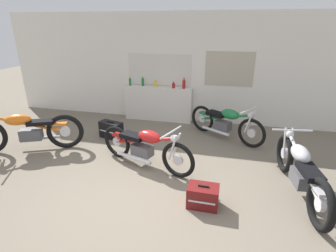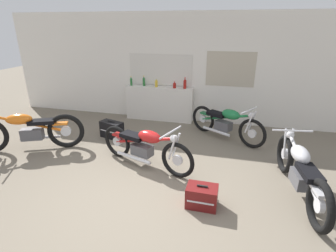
{
  "view_description": "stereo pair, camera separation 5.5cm",
  "coord_description": "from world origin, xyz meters",
  "px_view_note": "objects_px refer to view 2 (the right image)",
  "views": [
    {
      "loc": [
        1.28,
        -3.08,
        2.48
      ],
      "look_at": [
        0.2,
        1.38,
        0.7
      ],
      "focal_mm": 28.0,
      "sensor_mm": 36.0,
      "label": 1
    },
    {
      "loc": [
        1.33,
        -3.07,
        2.48
      ],
      "look_at": [
        0.2,
        1.38,
        0.7
      ],
      "focal_mm": 28.0,
      "sensor_mm": 36.0,
      "label": 2
    }
  ],
  "objects_px": {
    "hard_case_darkred": "(202,196)",
    "motorcycle_silver": "(300,171)",
    "bottle_center": "(156,83)",
    "motorcycle_orange": "(28,130)",
    "hard_case_black": "(112,130)",
    "bottle_leftmost": "(131,81)",
    "bottle_left_center": "(144,81)",
    "bottle_rightmost": "(185,84)",
    "bottle_right_center": "(174,85)",
    "motorcycle_red": "(145,146)",
    "motorcycle_green": "(226,122)"
  },
  "relations": [
    {
      "from": "hard_case_darkred",
      "to": "motorcycle_silver",
      "type": "bearing_deg",
      "value": 24.32
    },
    {
      "from": "bottle_center",
      "to": "motorcycle_silver",
      "type": "bearing_deg",
      "value": -41.91
    },
    {
      "from": "motorcycle_orange",
      "to": "hard_case_black",
      "type": "relative_size",
      "value": 3.49
    },
    {
      "from": "bottle_leftmost",
      "to": "motorcycle_silver",
      "type": "height_order",
      "value": "bottle_leftmost"
    },
    {
      "from": "bottle_left_center",
      "to": "hard_case_darkred",
      "type": "distance_m",
      "value": 4.12
    },
    {
      "from": "bottle_rightmost",
      "to": "hard_case_black",
      "type": "height_order",
      "value": "bottle_rightmost"
    },
    {
      "from": "bottle_leftmost",
      "to": "bottle_right_center",
      "type": "xyz_separation_m",
      "value": [
        1.21,
        -0.01,
        -0.04
      ]
    },
    {
      "from": "motorcycle_silver",
      "to": "motorcycle_red",
      "type": "bearing_deg",
      "value": 173.91
    },
    {
      "from": "motorcycle_red",
      "to": "bottle_right_center",
      "type": "bearing_deg",
      "value": 90.48
    },
    {
      "from": "motorcycle_red",
      "to": "motorcycle_orange",
      "type": "distance_m",
      "value": 2.56
    },
    {
      "from": "bottle_right_center",
      "to": "motorcycle_orange",
      "type": "distance_m",
      "value": 3.58
    },
    {
      "from": "hard_case_darkred",
      "to": "motorcycle_red",
      "type": "bearing_deg",
      "value": 142.39
    },
    {
      "from": "hard_case_black",
      "to": "hard_case_darkred",
      "type": "bearing_deg",
      "value": -39.81
    },
    {
      "from": "bottle_right_center",
      "to": "motorcycle_red",
      "type": "xyz_separation_m",
      "value": [
        0.02,
        -2.49,
        -0.6
      ]
    },
    {
      "from": "bottle_right_center",
      "to": "motorcycle_red",
      "type": "relative_size",
      "value": 0.09
    },
    {
      "from": "motorcycle_orange",
      "to": "bottle_right_center",
      "type": "bearing_deg",
      "value": 44.03
    },
    {
      "from": "bottle_left_center",
      "to": "hard_case_black",
      "type": "xyz_separation_m",
      "value": [
        -0.3,
        -1.5,
        -0.85
      ]
    },
    {
      "from": "bottle_rightmost",
      "to": "hard_case_darkred",
      "type": "bearing_deg",
      "value": -74.83
    },
    {
      "from": "bottle_right_center",
      "to": "bottle_left_center",
      "type": "bearing_deg",
      "value": 176.02
    },
    {
      "from": "bottle_leftmost",
      "to": "motorcycle_green",
      "type": "bearing_deg",
      "value": -18.22
    },
    {
      "from": "bottle_leftmost",
      "to": "hard_case_darkred",
      "type": "relative_size",
      "value": 0.56
    },
    {
      "from": "motorcycle_red",
      "to": "motorcycle_green",
      "type": "relative_size",
      "value": 1.14
    },
    {
      "from": "bottle_center",
      "to": "motorcycle_orange",
      "type": "relative_size",
      "value": 0.11
    },
    {
      "from": "motorcycle_orange",
      "to": "bottle_center",
      "type": "bearing_deg",
      "value": 50.35
    },
    {
      "from": "hard_case_darkred",
      "to": "bottle_right_center",
      "type": "bearing_deg",
      "value": 109.4
    },
    {
      "from": "bottle_left_center",
      "to": "bottle_right_center",
      "type": "relative_size",
      "value": 1.58
    },
    {
      "from": "bottle_left_center",
      "to": "motorcycle_silver",
      "type": "bearing_deg",
      "value": -39.28
    },
    {
      "from": "bottle_left_center",
      "to": "motorcycle_orange",
      "type": "bearing_deg",
      "value": -123.68
    },
    {
      "from": "bottle_left_center",
      "to": "bottle_center",
      "type": "height_order",
      "value": "bottle_left_center"
    },
    {
      "from": "bottle_center",
      "to": "hard_case_darkred",
      "type": "bearing_deg",
      "value": -63.55
    },
    {
      "from": "motorcycle_silver",
      "to": "motorcycle_red",
      "type": "xyz_separation_m",
      "value": [
        -2.57,
        0.27,
        -0.01
      ]
    },
    {
      "from": "bottle_center",
      "to": "hard_case_black",
      "type": "bearing_deg",
      "value": -114.58
    },
    {
      "from": "bottle_leftmost",
      "to": "bottle_right_center",
      "type": "height_order",
      "value": "bottle_leftmost"
    },
    {
      "from": "bottle_center",
      "to": "motorcycle_orange",
      "type": "distance_m",
      "value": 3.25
    },
    {
      "from": "bottle_right_center",
      "to": "motorcycle_silver",
      "type": "height_order",
      "value": "bottle_right_center"
    },
    {
      "from": "hard_case_black",
      "to": "bottle_center",
      "type": "bearing_deg",
      "value": 65.42
    },
    {
      "from": "bottle_rightmost",
      "to": "motorcycle_red",
      "type": "relative_size",
      "value": 0.15
    },
    {
      "from": "bottle_leftmost",
      "to": "motorcycle_red",
      "type": "xyz_separation_m",
      "value": [
        1.23,
        -2.51,
        -0.63
      ]
    },
    {
      "from": "motorcycle_orange",
      "to": "bottle_left_center",
      "type": "bearing_deg",
      "value": 56.32
    },
    {
      "from": "bottle_right_center",
      "to": "bottle_rightmost",
      "type": "distance_m",
      "value": 0.28
    },
    {
      "from": "motorcycle_silver",
      "to": "motorcycle_red",
      "type": "distance_m",
      "value": 2.59
    },
    {
      "from": "hard_case_black",
      "to": "bottle_left_center",
      "type": "bearing_deg",
      "value": 78.82
    },
    {
      "from": "bottle_center",
      "to": "motorcycle_silver",
      "type": "height_order",
      "value": "bottle_center"
    },
    {
      "from": "motorcycle_red",
      "to": "hard_case_black",
      "type": "xyz_separation_m",
      "value": [
        -1.18,
        1.06,
        -0.21
      ]
    },
    {
      "from": "motorcycle_green",
      "to": "hard_case_darkred",
      "type": "height_order",
      "value": "motorcycle_green"
    },
    {
      "from": "motorcycle_silver",
      "to": "hard_case_black",
      "type": "height_order",
      "value": "motorcycle_silver"
    },
    {
      "from": "motorcycle_orange",
      "to": "bottle_leftmost",
      "type": "bearing_deg",
      "value": 61.72
    },
    {
      "from": "motorcycle_orange",
      "to": "motorcycle_green",
      "type": "xyz_separation_m",
      "value": [
        3.94,
        1.61,
        -0.04
      ]
    },
    {
      "from": "bottle_center",
      "to": "motorcycle_orange",
      "type": "xyz_separation_m",
      "value": [
        -2.04,
        -2.46,
        -0.59
      ]
    },
    {
      "from": "bottle_leftmost",
      "to": "motorcycle_silver",
      "type": "distance_m",
      "value": 4.76
    }
  ]
}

